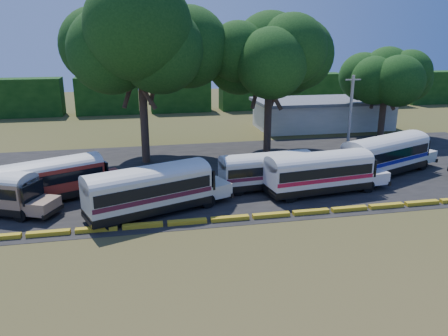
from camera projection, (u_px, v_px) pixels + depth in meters
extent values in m
plane|color=#394416|center=(254.00, 225.00, 29.83)|extent=(160.00, 160.00, 0.00)
cube|color=black|center=(231.00, 172.00, 41.28)|extent=(64.00, 24.00, 0.02)
cube|color=gold|center=(49.00, 233.00, 28.17)|extent=(2.70, 0.45, 0.30)
cube|color=gold|center=(97.00, 229.00, 28.74)|extent=(2.70, 0.45, 0.30)
cube|color=gold|center=(143.00, 226.00, 29.31)|extent=(2.70, 0.45, 0.30)
cube|color=gold|center=(187.00, 222.00, 29.87)|extent=(2.70, 0.45, 0.30)
cube|color=gold|center=(230.00, 219.00, 30.44)|extent=(2.70, 0.45, 0.30)
cube|color=gold|center=(271.00, 215.00, 31.01)|extent=(2.70, 0.45, 0.30)
cube|color=gold|center=(311.00, 212.00, 31.58)|extent=(2.70, 0.45, 0.30)
cube|color=gold|center=(349.00, 209.00, 32.15)|extent=(2.70, 0.45, 0.30)
cube|color=gold|center=(386.00, 206.00, 32.72)|extent=(2.70, 0.45, 0.30)
cube|color=gold|center=(422.00, 203.00, 33.29)|extent=(2.70, 0.45, 0.30)
cube|color=silver|center=(323.00, 115.00, 60.87)|extent=(18.00, 8.00, 3.60)
cube|color=#53555A|center=(324.00, 101.00, 60.29)|extent=(19.00, 9.00, 0.40)
cube|color=black|center=(30.00, 97.00, 69.44)|extent=(10.00, 4.00, 6.00)
cube|color=black|center=(107.00, 95.00, 71.72)|extent=(10.00, 4.00, 6.00)
cube|color=black|center=(180.00, 94.00, 73.99)|extent=(10.00, 4.00, 6.00)
cube|color=black|center=(249.00, 92.00, 76.27)|extent=(10.00, 4.00, 6.00)
cube|color=black|center=(313.00, 90.00, 78.54)|extent=(10.00, 4.00, 6.00)
cube|color=black|center=(374.00, 89.00, 80.82)|extent=(10.00, 4.00, 6.00)
cube|color=black|center=(432.00, 87.00, 83.09)|extent=(10.00, 4.00, 6.00)
cylinder|color=black|center=(20.00, 215.00, 30.11)|extent=(0.99, 0.65, 0.97)
cylinder|color=black|center=(39.00, 205.00, 32.04)|extent=(0.99, 0.65, 0.97)
cube|color=#9A785E|center=(42.00, 206.00, 30.71)|extent=(2.48, 2.67, 0.92)
cube|color=black|center=(33.00, 192.00, 30.58)|extent=(1.07, 2.08, 1.33)
cube|color=black|center=(53.00, 212.00, 30.64)|extent=(1.16, 2.23, 0.29)
cylinder|color=black|center=(103.00, 189.00, 35.19)|extent=(1.05, 0.69, 1.02)
cylinder|color=black|center=(93.00, 182.00, 36.87)|extent=(1.05, 0.69, 1.02)
cylinder|color=black|center=(10.00, 209.00, 31.25)|extent=(1.05, 0.69, 1.02)
cylinder|color=black|center=(4.00, 200.00, 32.93)|extent=(1.05, 0.69, 1.02)
cube|color=black|center=(48.00, 194.00, 33.73)|extent=(8.66, 5.84, 0.56)
cube|color=maroon|center=(46.00, 179.00, 33.38)|extent=(8.66, 5.84, 1.87)
cube|color=black|center=(46.00, 176.00, 33.31)|extent=(8.38, 5.76, 0.78)
ellipsoid|color=silver|center=(45.00, 167.00, 33.11)|extent=(8.66, 5.84, 1.15)
cube|color=maroon|center=(111.00, 178.00, 36.54)|extent=(2.61, 2.81, 0.97)
cube|color=black|center=(102.00, 168.00, 35.88)|extent=(1.13, 2.19, 1.40)
cube|color=black|center=(121.00, 181.00, 37.15)|extent=(1.22, 2.34, 0.31)
cylinder|color=black|center=(208.00, 201.00, 32.57)|extent=(1.12, 0.67, 1.08)
cylinder|color=black|center=(193.00, 192.00, 34.45)|extent=(1.12, 0.67, 1.08)
cylinder|color=black|center=(112.00, 223.00, 28.83)|extent=(1.12, 0.67, 1.08)
cylinder|color=black|center=(101.00, 211.00, 30.70)|extent=(1.12, 0.67, 1.08)
cube|color=black|center=(149.00, 205.00, 31.32)|extent=(9.27, 5.67, 0.60)
cube|color=beige|center=(148.00, 189.00, 30.94)|extent=(9.27, 5.67, 1.98)
cube|color=black|center=(148.00, 185.00, 30.88)|extent=(8.96, 5.61, 0.83)
cube|color=#501427|center=(148.00, 194.00, 31.06)|extent=(9.20, 5.68, 0.33)
ellipsoid|color=silver|center=(147.00, 175.00, 30.66)|extent=(9.27, 5.67, 1.22)
cube|color=beige|center=(214.00, 188.00, 33.98)|extent=(2.67, 2.92, 1.03)
cube|color=black|center=(206.00, 176.00, 33.33)|extent=(1.03, 2.39, 1.49)
cube|color=black|center=(224.00, 191.00, 34.57)|extent=(1.12, 2.55, 0.33)
cube|color=black|center=(88.00, 220.00, 29.12)|extent=(1.12, 2.55, 0.33)
cylinder|color=black|center=(310.00, 183.00, 36.81)|extent=(0.96, 0.35, 0.94)
cylinder|color=black|center=(300.00, 176.00, 38.65)|extent=(0.96, 0.35, 0.94)
cylinder|color=black|center=(239.00, 190.00, 35.05)|extent=(0.96, 0.35, 0.94)
cylinder|color=black|center=(231.00, 183.00, 36.89)|extent=(0.96, 0.35, 0.94)
cube|color=black|center=(266.00, 182.00, 36.68)|extent=(7.87, 3.05, 0.52)
cube|color=silver|center=(266.00, 169.00, 36.36)|extent=(7.87, 3.05, 1.72)
cube|color=black|center=(266.00, 167.00, 36.30)|extent=(7.57, 3.08, 0.72)
cube|color=#55162B|center=(266.00, 173.00, 36.46)|extent=(7.80, 3.08, 0.28)
ellipsoid|color=silver|center=(266.00, 159.00, 36.11)|extent=(7.87, 3.05, 1.05)
cube|color=silver|center=(316.00, 174.00, 37.89)|extent=(1.87, 2.21, 0.89)
cube|color=black|center=(310.00, 164.00, 37.46)|extent=(0.34, 2.16, 1.29)
cube|color=black|center=(324.00, 177.00, 38.22)|extent=(0.38, 2.30, 0.28)
cube|color=black|center=(223.00, 187.00, 35.66)|extent=(0.38, 2.30, 0.28)
cylinder|color=black|center=(368.00, 187.00, 35.80)|extent=(1.08, 0.43, 1.05)
cylinder|color=black|center=(352.00, 178.00, 37.83)|extent=(1.08, 0.43, 1.05)
cylinder|color=black|center=(290.00, 196.00, 33.60)|extent=(1.08, 0.43, 1.05)
cylinder|color=black|center=(278.00, 187.00, 35.63)|extent=(1.08, 0.43, 1.05)
cube|color=black|center=(318.00, 186.00, 35.51)|extent=(8.86, 3.70, 0.58)
cube|color=white|center=(319.00, 171.00, 35.15)|extent=(8.86, 3.70, 1.92)
cube|color=black|center=(319.00, 168.00, 35.08)|extent=(8.52, 3.72, 0.81)
cube|color=#B71232|center=(318.00, 176.00, 35.26)|extent=(8.78, 3.73, 0.31)
ellipsoid|color=silver|center=(319.00, 160.00, 34.87)|extent=(8.86, 3.70, 1.18)
cube|color=white|center=(372.00, 176.00, 37.03)|extent=(2.17, 2.53, 1.00)
cube|color=black|center=(367.00, 165.00, 36.53)|extent=(0.47, 2.41, 1.44)
cube|color=black|center=(380.00, 179.00, 37.43)|extent=(0.52, 2.57, 0.31)
cube|color=black|center=(270.00, 193.00, 34.23)|extent=(0.52, 2.57, 0.31)
cylinder|color=black|center=(423.00, 165.00, 41.81)|extent=(1.15, 0.72, 1.12)
cylinder|color=black|center=(401.00, 159.00, 43.70)|extent=(1.15, 0.72, 1.12)
cylinder|color=black|center=(372.00, 178.00, 37.71)|extent=(1.15, 0.72, 1.12)
cylinder|color=black|center=(350.00, 172.00, 39.60)|extent=(1.15, 0.72, 1.12)
cube|color=black|center=(384.00, 167.00, 40.35)|extent=(9.53, 6.14, 0.61)
cube|color=silver|center=(385.00, 153.00, 39.97)|extent=(9.53, 6.14, 2.04)
cube|color=black|center=(386.00, 151.00, 39.90)|extent=(9.21, 6.06, 0.86)
cube|color=navy|center=(385.00, 158.00, 40.09)|extent=(9.46, 6.14, 0.34)
ellipsoid|color=silver|center=(387.00, 143.00, 39.67)|extent=(9.53, 6.14, 1.26)
cube|color=silver|center=(420.00, 155.00, 43.27)|extent=(2.81, 3.05, 1.06)
cube|color=black|center=(417.00, 145.00, 42.57)|extent=(1.15, 2.43, 1.53)
cube|color=black|center=(425.00, 158.00, 43.91)|extent=(1.25, 2.60, 0.34)
cube|color=black|center=(351.00, 177.00, 37.94)|extent=(1.25, 2.60, 0.34)
cylinder|color=#39261C|center=(144.00, 120.00, 43.43)|extent=(0.80, 0.80, 8.61)
cylinder|color=#39261C|center=(155.00, 82.00, 43.01)|extent=(1.46, 3.04, 4.88)
cylinder|color=#39261C|center=(132.00, 82.00, 42.95)|extent=(2.31, 2.64, 4.88)
cylinder|color=#39261C|center=(140.00, 84.00, 41.11)|extent=(3.10, 0.97, 4.88)
ellipsoid|color=black|center=(140.00, 35.00, 41.05)|extent=(13.09, 13.09, 9.60)
cylinder|color=#39261C|center=(268.00, 119.00, 47.00)|extent=(0.80, 0.80, 7.64)
cylinder|color=#39261C|center=(278.00, 87.00, 46.70)|extent=(1.36, 2.75, 4.36)
cylinder|color=#39261C|center=(257.00, 87.00, 46.65)|extent=(2.12, 2.40, 4.36)
cylinder|color=#39261C|center=(270.00, 90.00, 44.81)|extent=(2.80, 0.91, 4.36)
ellipsoid|color=black|center=(270.00, 48.00, 44.88)|extent=(10.27, 10.27, 7.53)
cylinder|color=#39261C|center=(382.00, 115.00, 55.52)|extent=(0.80, 0.80, 5.51)
cylinder|color=#39261C|center=(391.00, 95.00, 55.49)|extent=(1.13, 2.13, 3.20)
cylinder|color=#39261C|center=(374.00, 95.00, 55.43)|extent=(1.69, 1.89, 3.20)
cylinder|color=#39261C|center=(388.00, 98.00, 53.59)|extent=(2.15, 0.80, 3.20)
ellipsoid|color=black|center=(387.00, 71.00, 53.95)|extent=(8.21, 8.21, 6.02)
cylinder|color=gray|center=(350.00, 119.00, 44.14)|extent=(0.30, 0.30, 8.68)
cube|color=gray|center=(353.00, 80.00, 43.01)|extent=(1.60, 0.12, 0.12)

